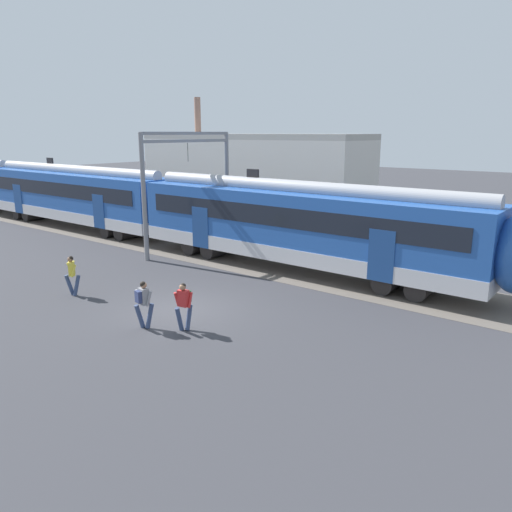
# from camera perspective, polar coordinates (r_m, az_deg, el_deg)

# --- Properties ---
(ground_plane) EXTENTS (160.00, 160.00, 0.00)m
(ground_plane) POSITION_cam_1_polar(r_m,az_deg,el_deg) (19.09, -8.68, -6.11)
(ground_plane) COLOR #38383D
(track_bed) EXTENTS (80.00, 4.40, 0.01)m
(track_bed) POSITION_cam_1_polar(r_m,az_deg,el_deg) (31.51, -12.29, 1.73)
(track_bed) COLOR #605951
(track_bed) RESTS_ON ground
(commuter_train) EXTENTS (56.65, 3.07, 4.73)m
(commuter_train) POSITION_cam_1_polar(r_m,az_deg,el_deg) (36.59, -19.41, 6.50)
(commuter_train) COLOR silver
(commuter_train) RESTS_ON ground
(pedestrian_yellow) EXTENTS (0.67, 0.50, 1.67)m
(pedestrian_yellow) POSITION_cam_1_polar(r_m,az_deg,el_deg) (21.57, -20.29, -1.80)
(pedestrian_yellow) COLOR navy
(pedestrian_yellow) RESTS_ON ground
(pedestrian_grey) EXTENTS (0.61, 0.61, 1.67)m
(pedestrian_grey) POSITION_cam_1_polar(r_m,az_deg,el_deg) (17.27, -12.76, -5.00)
(pedestrian_grey) COLOR navy
(pedestrian_grey) RESTS_ON ground
(pedestrian_red) EXTENTS (0.54, 0.67, 1.67)m
(pedestrian_red) POSITION_cam_1_polar(r_m,az_deg,el_deg) (16.86, -8.24, -5.25)
(pedestrian_red) COLOR navy
(pedestrian_red) RESTS_ON ground
(catenary_gantry) EXTENTS (0.24, 6.64, 6.53)m
(catenary_gantry) POSITION_cam_1_polar(r_m,az_deg,el_deg) (28.11, -7.72, 9.36)
(catenary_gantry) COLOR gray
(catenary_gantry) RESTS_ON ground
(background_building) EXTENTS (18.19, 5.00, 9.20)m
(background_building) POSITION_cam_1_polar(r_m,az_deg,el_deg) (37.96, -0.54, 8.97)
(background_building) COLOR beige
(background_building) RESTS_ON ground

